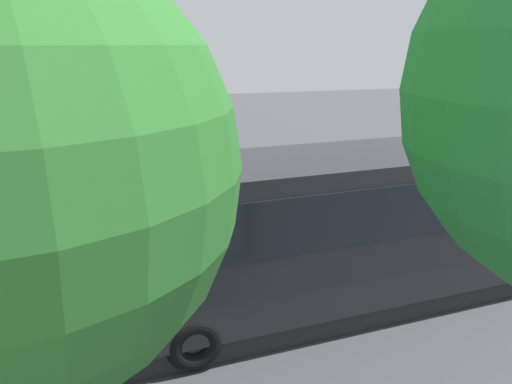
{
  "coord_description": "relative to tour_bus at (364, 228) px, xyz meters",
  "views": [
    {
      "loc": [
        6.79,
        13.98,
        5.32
      ],
      "look_at": [
        2.24,
        0.54,
        1.1
      ],
      "focal_mm": 35.04,
      "sensor_mm": 36.0,
      "label": 1
    }
  ],
  "objects": [
    {
      "name": "traffic_cone",
      "position": [
        -0.76,
        -7.27,
        -1.34
      ],
      "size": [
        0.34,
        0.34,
        0.63
      ],
      "color": "orange",
      "rests_on": "ground_plane"
    },
    {
      "name": "spectator_left",
      "position": [
        -0.47,
        -3.14,
        -0.64
      ],
      "size": [
        0.57,
        0.31,
        1.69
      ],
      "color": "#473823",
      "rests_on": "ground_plane"
    },
    {
      "name": "tour_bus",
      "position": [
        0.0,
        0.0,
        0.0
      ],
      "size": [
        11.36,
        2.91,
        3.25
      ],
      "color": "#26262B",
      "rests_on": "ground_plane"
    },
    {
      "name": "spectator_right",
      "position": [
        1.34,
        -3.14,
        -0.65
      ],
      "size": [
        0.58,
        0.34,
        1.68
      ],
      "color": "#473823",
      "rests_on": "ground_plane"
    },
    {
      "name": "spectator_far_left",
      "position": [
        -1.44,
        -2.97,
        -0.61
      ],
      "size": [
        0.58,
        0.38,
        1.74
      ],
      "color": "black",
      "rests_on": "ground_plane"
    },
    {
      "name": "bay_line_b",
      "position": [
        -0.97,
        -6.97,
        -1.64
      ],
      "size": [
        0.12,
        4.7,
        0.01
      ],
      "color": "white",
      "rests_on": "ground_plane"
    },
    {
      "name": "ground_plane",
      "position": [
        -1.54,
        -5.47,
        -1.65
      ],
      "size": [
        80.0,
        80.0,
        0.0
      ],
      "primitive_type": "plane",
      "color": "#424247"
    },
    {
      "name": "spectator_far_right",
      "position": [
        2.28,
        -2.92,
        -0.58
      ],
      "size": [
        0.58,
        0.38,
        1.77
      ],
      "color": "#473823",
      "rests_on": "ground_plane"
    },
    {
      "name": "parked_motorcycle_silver",
      "position": [
        -2.78,
        -2.29,
        -1.16
      ],
      "size": [
        2.05,
        0.62,
        0.99
      ],
      "color": "black",
      "rests_on": "ground_plane"
    },
    {
      "name": "stunt_motorcycle",
      "position": [
        1.83,
        -7.57,
        -0.6
      ],
      "size": [
        1.83,
        1.01,
        1.84
      ],
      "color": "black",
      "rests_on": "ground_plane"
    },
    {
      "name": "bay_line_a",
      "position": [
        -3.4,
        -6.97,
        -1.64
      ],
      "size": [
        0.12,
        4.22,
        0.01
      ],
      "color": "white",
      "rests_on": "ground_plane"
    },
    {
      "name": "bay_line_c",
      "position": [
        1.46,
        -6.97,
        -1.64
      ],
      "size": [
        0.11,
        3.87,
        0.01
      ],
      "color": "white",
      "rests_on": "ground_plane"
    },
    {
      "name": "spectator_centre",
      "position": [
        0.36,
        -3.08,
        -0.61
      ],
      "size": [
        0.58,
        0.36,
        1.74
      ],
      "color": "#473823",
      "rests_on": "ground_plane"
    }
  ]
}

